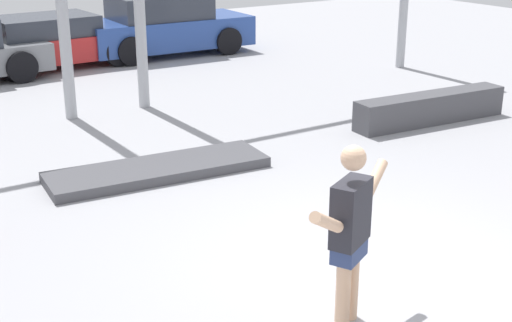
{
  "coord_description": "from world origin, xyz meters",
  "views": [
    {
      "loc": [
        -4.56,
        -4.92,
        3.5
      ],
      "look_at": [
        -0.35,
        1.58,
        0.75
      ],
      "focal_mm": 50.0,
      "sensor_mm": 36.0,
      "label": 1
    }
  ],
  "objects_px": {
    "grind_box": "(430,108)",
    "parked_car_red": "(51,42)",
    "skateboarder": "(350,229)",
    "manual_pad": "(158,169)",
    "parked_car_blue": "(165,26)"
  },
  "relations": [
    {
      "from": "skateboarder",
      "to": "parked_car_red",
      "type": "xyz_separation_m",
      "value": [
        1.26,
        12.18,
        -0.33
      ]
    },
    {
      "from": "grind_box",
      "to": "parked_car_blue",
      "type": "height_order",
      "value": "parked_car_blue"
    },
    {
      "from": "grind_box",
      "to": "parked_car_blue",
      "type": "xyz_separation_m",
      "value": [
        -1.13,
        8.01,
        0.46
      ]
    },
    {
      "from": "parked_car_blue",
      "to": "parked_car_red",
      "type": "bearing_deg",
      "value": -179.34
    },
    {
      "from": "parked_car_red",
      "to": "skateboarder",
      "type": "bearing_deg",
      "value": -98.68
    },
    {
      "from": "skateboarder",
      "to": "parked_car_red",
      "type": "height_order",
      "value": "skateboarder"
    },
    {
      "from": "grind_box",
      "to": "manual_pad",
      "type": "distance_m",
      "value": 5.06
    },
    {
      "from": "skateboarder",
      "to": "grind_box",
      "type": "distance_m",
      "value": 6.73
    },
    {
      "from": "manual_pad",
      "to": "parked_car_blue",
      "type": "xyz_separation_m",
      "value": [
        3.92,
        7.78,
        0.65
      ]
    },
    {
      "from": "skateboarder",
      "to": "manual_pad",
      "type": "xyz_separation_m",
      "value": [
        0.23,
        4.34,
        -0.85
      ]
    },
    {
      "from": "skateboarder",
      "to": "parked_car_red",
      "type": "bearing_deg",
      "value": 57.28
    },
    {
      "from": "grind_box",
      "to": "parked_car_red",
      "type": "xyz_separation_m",
      "value": [
        -4.02,
        8.07,
        0.34
      ]
    },
    {
      "from": "skateboarder",
      "to": "parked_car_blue",
      "type": "relative_size",
      "value": 0.39
    },
    {
      "from": "skateboarder",
      "to": "parked_car_blue",
      "type": "distance_m",
      "value": 12.82
    },
    {
      "from": "grind_box",
      "to": "skateboarder",
      "type": "bearing_deg",
      "value": -142.14
    }
  ]
}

